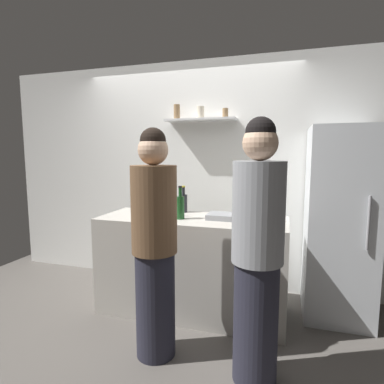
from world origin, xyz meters
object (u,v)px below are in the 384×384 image
person_grey_hoodie (257,254)px  wine_bottle_amber_glass (259,210)px  refrigerator (339,223)px  person_brown_jacket (155,246)px  wine_bottle_pale_glass (160,205)px  wine_bottle_green_glass (180,207)px  water_bottle_plastic (260,205)px  utensil_holder (156,206)px  wine_bottle_dark_glass (183,202)px  baking_pan (226,216)px

person_grey_hoodie → wine_bottle_amber_glass: bearing=36.6°
refrigerator → person_brown_jacket: (-1.42, -1.06, -0.03)m
wine_bottle_pale_glass → wine_bottle_green_glass: size_ratio=1.03×
wine_bottle_amber_glass → person_brown_jacket: bearing=-134.5°
wine_bottle_amber_glass → water_bottle_plastic: (-0.01, 0.21, 0.01)m
utensil_holder → person_grey_hoodie: (1.14, -0.95, -0.11)m
wine_bottle_pale_glass → person_brown_jacket: bearing=-70.5°
person_grey_hoodie → wine_bottle_dark_glass: bearing=72.4°
person_grey_hoodie → wine_bottle_pale_glass: bearing=86.5°
baking_pan → wine_bottle_amber_glass: size_ratio=1.16×
wine_bottle_pale_glass → wine_bottle_dark_glass: size_ratio=1.15×
baking_pan → utensil_holder: size_ratio=1.53×
baking_pan → water_bottle_plastic: 0.35m
wine_bottle_amber_glass → utensil_holder: bearing=170.9°
baking_pan → wine_bottle_amber_glass: wine_bottle_amber_glass is taller
baking_pan → water_bottle_plastic: (0.30, 0.17, 0.09)m
refrigerator → wine_bottle_pale_glass: refrigerator is taller
utensil_holder → wine_bottle_dark_glass: size_ratio=0.79×
baking_pan → wine_bottle_green_glass: bearing=-164.4°
person_grey_hoodie → wine_bottle_green_glass: bearing=80.7°
wine_bottle_green_glass → wine_bottle_pale_glass: bearing=171.6°
wine_bottle_amber_glass → person_brown_jacket: size_ratio=0.17×
wine_bottle_green_glass → water_bottle_plastic: (0.71, 0.28, 0.00)m
utensil_holder → wine_bottle_green_glass: 0.44m
refrigerator → utensil_holder: (-1.80, -0.16, 0.10)m
wine_bottle_pale_glass → wine_bottle_green_glass: (0.22, -0.03, 0.00)m
wine_bottle_pale_glass → wine_bottle_dark_glass: bearing=64.4°
person_brown_jacket → wine_bottle_amber_glass: bearing=-78.4°
wine_bottle_green_glass → water_bottle_plastic: wine_bottle_green_glass is taller
baking_pan → water_bottle_plastic: size_ratio=1.28×
wine_bottle_amber_glass → refrigerator: bearing=25.4°
refrigerator → wine_bottle_dark_glass: bearing=-177.0°
refrigerator → wine_bottle_pale_glass: size_ratio=5.59×
wine_bottle_pale_glass → wine_bottle_dark_glass: 0.33m
water_bottle_plastic → baking_pan: bearing=-150.9°
refrigerator → person_brown_jacket: 1.77m
refrigerator → water_bottle_plastic: size_ratio=6.75×
wine_bottle_dark_glass → person_grey_hoodie: person_grey_hoodie is taller
baking_pan → water_bottle_plastic: bearing=29.1°
wine_bottle_pale_glass → wine_bottle_amber_glass: 0.95m
utensil_holder → refrigerator: bearing=5.2°
wine_bottle_green_glass → wine_bottle_amber_glass: bearing=5.9°
wine_bottle_amber_glass → person_brown_jacket: (-0.71, -0.72, -0.19)m
refrigerator → wine_bottle_green_glass: bearing=-164.0°
wine_bottle_dark_glass → water_bottle_plastic: size_ratio=1.05×
wine_bottle_pale_glass → water_bottle_plastic: bearing=14.9°
wine_bottle_pale_glass → water_bottle_plastic: size_ratio=1.21×
water_bottle_plastic → wine_bottle_pale_glass: bearing=-165.1°
baking_pan → wine_bottle_pale_glass: 0.65m
wine_bottle_amber_glass → water_bottle_plastic: 0.21m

